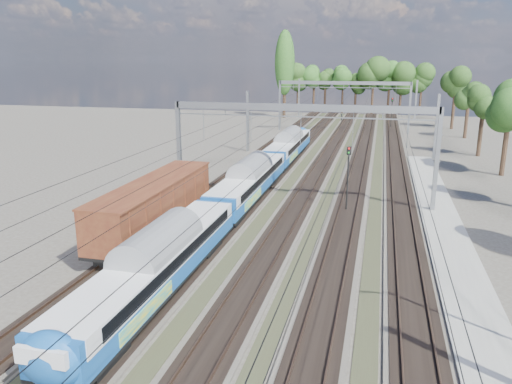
% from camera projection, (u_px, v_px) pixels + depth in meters
% --- Properties ---
extents(track_bed, '(21.00, 130.00, 0.34)m').
position_uv_depth(track_bed, '(319.00, 169.00, 59.41)').
color(track_bed, '#47423A').
rests_on(track_bed, ground).
extents(platform, '(3.00, 70.00, 0.30)m').
position_uv_depth(platform, '(453.00, 255.00, 33.15)').
color(platform, gray).
rests_on(platform, ground).
extents(catenary, '(25.65, 130.00, 9.00)m').
position_uv_depth(catenary, '(331.00, 110.00, 64.91)').
color(catenary, gray).
rests_on(catenary, ground).
extents(tree_belt, '(39.44, 100.33, 11.81)m').
position_uv_depth(tree_belt, '(375.00, 82.00, 100.60)').
color(tree_belt, black).
rests_on(tree_belt, ground).
extents(poplar, '(4.40, 4.40, 19.04)m').
position_uv_depth(poplar, '(285.00, 63.00, 109.45)').
color(poplar, black).
rests_on(poplar, ground).
extents(emu_train, '(2.79, 59.00, 4.07)m').
position_uv_depth(emu_train, '(249.00, 177.00, 45.12)').
color(emu_train, black).
rests_on(emu_train, ground).
extents(freight_boxcar, '(3.20, 15.44, 3.98)m').
position_uv_depth(freight_boxcar, '(155.00, 204.00, 36.68)').
color(freight_boxcar, black).
rests_on(freight_boxcar, ground).
extents(worker, '(0.56, 0.67, 1.56)m').
position_uv_depth(worker, '(342.00, 117.00, 105.85)').
color(worker, black).
rests_on(worker, ground).
extents(signal_near, '(0.40, 0.37, 5.67)m').
position_uv_depth(signal_near, '(348.00, 171.00, 42.20)').
color(signal_near, black).
rests_on(signal_near, ground).
extents(signal_far, '(0.39, 0.36, 5.70)m').
position_uv_depth(signal_far, '(392.00, 109.00, 94.73)').
color(signal_far, black).
rests_on(signal_far, ground).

